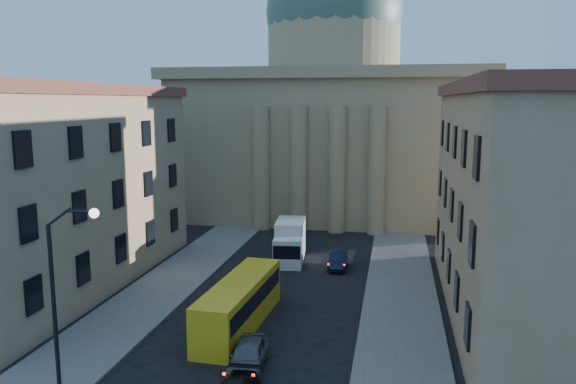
# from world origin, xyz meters

# --- Properties ---
(sidewalk_left) EXTENTS (5.00, 60.00, 0.15)m
(sidewalk_left) POSITION_xyz_m (-8.50, 18.00, 0.07)
(sidewalk_left) COLOR #5C5954
(sidewalk_left) RESTS_ON ground
(sidewalk_right) EXTENTS (5.00, 60.00, 0.15)m
(sidewalk_right) POSITION_xyz_m (8.50, 18.00, 0.07)
(sidewalk_right) COLOR #5C5954
(sidewalk_right) RESTS_ON ground
(church) EXTENTS (68.02, 28.76, 36.60)m
(church) POSITION_xyz_m (0.00, 55.47, 11.88)
(church) COLOR #93805A
(church) RESTS_ON ground
(building_left) EXTENTS (11.60, 26.60, 14.70)m
(building_left) POSITION_xyz_m (-17.00, 22.00, 7.42)
(building_left) COLOR tan
(building_left) RESTS_ON ground
(building_right) EXTENTS (11.60, 26.60, 14.70)m
(building_right) POSITION_xyz_m (17.00, 22.00, 7.42)
(building_right) COLOR tan
(building_right) RESTS_ON ground
(street_lamp) EXTENTS (2.62, 0.44, 8.83)m
(street_lamp) POSITION_xyz_m (-6.97, 8.00, 5.29)
(street_lamp) COLOR black
(street_lamp) RESTS_ON ground
(car_right_far) EXTENTS (2.15, 4.53, 1.49)m
(car_right_far) POSITION_xyz_m (0.80, 11.59, 0.75)
(car_right_far) COLOR #525257
(car_right_far) RESTS_ON ground
(car_right_distant) EXTENTS (1.54, 4.11, 1.34)m
(car_right_distant) POSITION_xyz_m (3.50, 30.09, 0.67)
(car_right_distant) COLOR black
(car_right_distant) RESTS_ON ground
(city_bus) EXTENTS (2.92, 10.25, 2.86)m
(city_bus) POSITION_xyz_m (-1.13, 16.86, 1.53)
(city_bus) COLOR gold
(city_bus) RESTS_ON ground
(box_truck) EXTENTS (2.96, 6.24, 3.31)m
(box_truck) POSITION_xyz_m (-0.81, 31.50, 1.57)
(box_truck) COLOR silver
(box_truck) RESTS_ON ground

